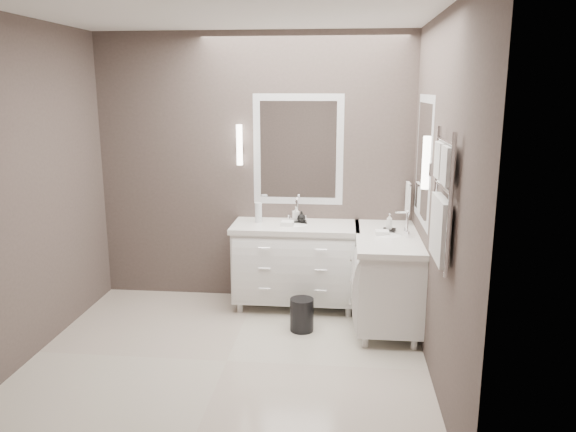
# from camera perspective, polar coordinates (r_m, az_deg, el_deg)

# --- Properties ---
(floor) EXTENTS (3.20, 3.00, 0.01)m
(floor) POSITION_cam_1_polar(r_m,az_deg,el_deg) (4.71, -6.22, -14.48)
(floor) COLOR beige
(floor) RESTS_ON ground
(ceiling) EXTENTS (3.20, 3.00, 0.01)m
(ceiling) POSITION_cam_1_polar(r_m,az_deg,el_deg) (4.22, -7.17, 20.31)
(ceiling) COLOR white
(ceiling) RESTS_ON wall_back
(wall_back) EXTENTS (3.20, 0.01, 2.70)m
(wall_back) POSITION_cam_1_polar(r_m,az_deg,el_deg) (5.72, -3.47, 4.79)
(wall_back) COLOR #4C413D
(wall_back) RESTS_ON floor
(wall_front) EXTENTS (3.20, 0.01, 2.70)m
(wall_front) POSITION_cam_1_polar(r_m,az_deg,el_deg) (2.85, -13.06, -3.84)
(wall_front) COLOR #4C413D
(wall_front) RESTS_ON floor
(wall_left) EXTENTS (0.01, 3.00, 2.70)m
(wall_left) POSITION_cam_1_polar(r_m,az_deg,el_deg) (4.86, -25.50, 2.11)
(wall_left) COLOR #4C413D
(wall_left) RESTS_ON floor
(wall_right) EXTENTS (0.01, 3.00, 2.70)m
(wall_right) POSITION_cam_1_polar(r_m,az_deg,el_deg) (4.22, 15.15, 1.47)
(wall_right) COLOR #4C413D
(wall_right) RESTS_ON floor
(vanity_back) EXTENTS (1.24, 0.59, 0.97)m
(vanity_back) POSITION_cam_1_polar(r_m,az_deg,el_deg) (5.58, 0.77, -4.49)
(vanity_back) COLOR white
(vanity_back) RESTS_ON floor
(vanity_right) EXTENTS (0.59, 1.24, 0.97)m
(vanity_right) POSITION_cam_1_polar(r_m,az_deg,el_deg) (5.27, 10.02, -5.75)
(vanity_right) COLOR white
(vanity_right) RESTS_ON floor
(mirror_back) EXTENTS (0.90, 0.02, 1.10)m
(mirror_back) POSITION_cam_1_polar(r_m,az_deg,el_deg) (5.62, 1.03, 6.73)
(mirror_back) COLOR white
(mirror_back) RESTS_ON wall_back
(mirror_right) EXTENTS (0.02, 0.90, 1.10)m
(mirror_right) POSITION_cam_1_polar(r_m,az_deg,el_deg) (4.97, 13.62, 5.56)
(mirror_right) COLOR white
(mirror_right) RESTS_ON wall_right
(sconce_back) EXTENTS (0.06, 0.06, 0.40)m
(sconce_back) POSITION_cam_1_polar(r_m,az_deg,el_deg) (5.63, -4.95, 7.13)
(sconce_back) COLOR white
(sconce_back) RESTS_ON wall_back
(sconce_right) EXTENTS (0.06, 0.06, 0.40)m
(sconce_right) POSITION_cam_1_polar(r_m,az_deg,el_deg) (4.39, 13.85, 5.17)
(sconce_right) COLOR white
(sconce_right) RESTS_ON wall_right
(towel_bar_corner) EXTENTS (0.03, 0.22, 0.30)m
(towel_bar_corner) POSITION_cam_1_polar(r_m,az_deg,el_deg) (5.58, 12.09, 1.89)
(towel_bar_corner) COLOR white
(towel_bar_corner) RESTS_ON wall_right
(towel_ladder) EXTENTS (0.06, 0.58, 0.90)m
(towel_ladder) POSITION_cam_1_polar(r_m,az_deg,el_deg) (3.82, 15.33, 0.93)
(towel_ladder) COLOR white
(towel_ladder) RESTS_ON wall_right
(waste_bin) EXTENTS (0.22, 0.22, 0.30)m
(waste_bin) POSITION_cam_1_polar(r_m,az_deg,el_deg) (5.15, 1.41, -9.99)
(waste_bin) COLOR black
(waste_bin) RESTS_ON floor
(amenity_tray_back) EXTENTS (0.17, 0.14, 0.02)m
(amenity_tray_back) POSITION_cam_1_polar(r_m,az_deg,el_deg) (5.53, 1.08, -0.63)
(amenity_tray_back) COLOR black
(amenity_tray_back) RESTS_ON vanity_back
(amenity_tray_right) EXTENTS (0.14, 0.17, 0.02)m
(amenity_tray_right) POSITION_cam_1_polar(r_m,az_deg,el_deg) (5.29, 10.22, -1.47)
(amenity_tray_right) COLOR black
(amenity_tray_right) RESTS_ON vanity_right
(water_bottle) EXTENTS (0.09, 0.09, 0.20)m
(water_bottle) POSITION_cam_1_polar(r_m,az_deg,el_deg) (5.56, -3.02, 0.35)
(water_bottle) COLOR silver
(water_bottle) RESTS_ON vanity_back
(soap_bottle_a) EXTENTS (0.08, 0.08, 0.14)m
(soap_bottle_a) POSITION_cam_1_polar(r_m,az_deg,el_deg) (5.53, 0.79, 0.25)
(soap_bottle_a) COLOR white
(soap_bottle_a) RESTS_ON amenity_tray_back
(soap_bottle_b) EXTENTS (0.10, 0.10, 0.11)m
(soap_bottle_b) POSITION_cam_1_polar(r_m,az_deg,el_deg) (5.48, 1.37, -0.04)
(soap_bottle_b) COLOR black
(soap_bottle_b) RESTS_ON amenity_tray_back
(soap_bottle_c) EXTENTS (0.07, 0.07, 0.15)m
(soap_bottle_c) POSITION_cam_1_polar(r_m,az_deg,el_deg) (5.27, 10.26, -0.55)
(soap_bottle_c) COLOR white
(soap_bottle_c) RESTS_ON amenity_tray_right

